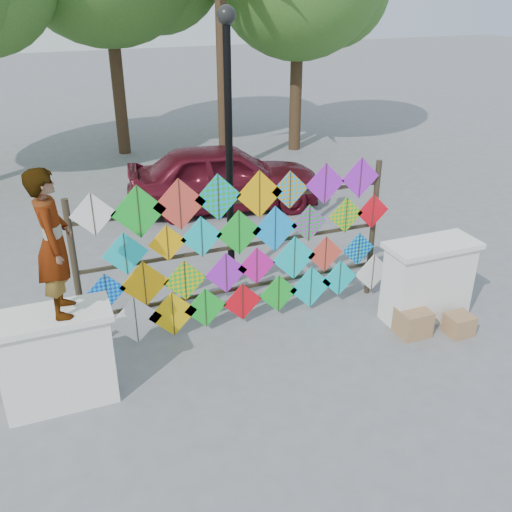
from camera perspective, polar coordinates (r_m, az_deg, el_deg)
name	(u,v)px	position (r m, az deg, el deg)	size (l,w,h in m)	color
ground	(258,347)	(8.33, 0.21, -9.06)	(80.00, 80.00, 0.00)	gray
parapet_left	(57,359)	(7.40, -19.28, -9.66)	(1.40, 0.65, 1.28)	white
parapet_right	(428,281)	(9.06, 16.79, -2.37)	(1.40, 0.65, 1.28)	white
kite_rack	(243,250)	(8.32, -1.29, 0.61)	(4.93, 0.24, 2.42)	#2D2519
vendor_woman	(53,243)	(6.67, -19.61, 1.19)	(0.64, 0.42, 1.74)	#99999E
sedan	(224,177)	(13.07, -3.19, 7.93)	(1.76, 4.37, 1.49)	#570E1C
lamppost	(229,129)	(9.05, -2.76, 12.58)	(0.28, 0.28, 4.46)	black
cardboard_box_near	(413,322)	(8.81, 15.42, -6.38)	(0.46, 0.40, 0.40)	#A27A4E
cardboard_box_far	(459,324)	(9.05, 19.64, -6.46)	(0.37, 0.34, 0.31)	#A27A4E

